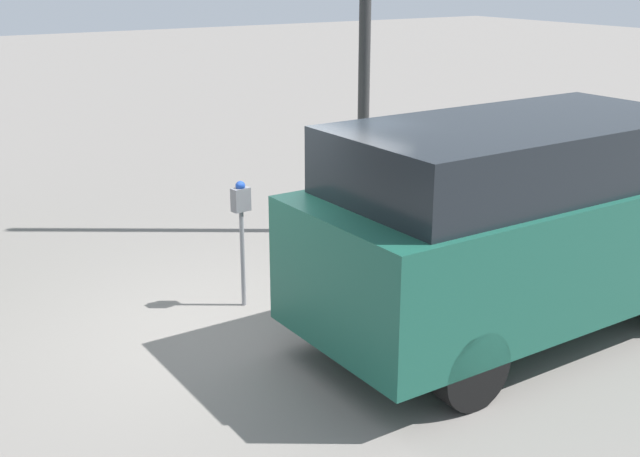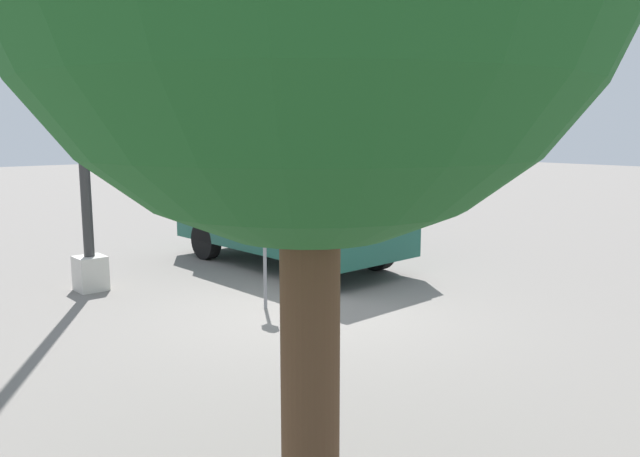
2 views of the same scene
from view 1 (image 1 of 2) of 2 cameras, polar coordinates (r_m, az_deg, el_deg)
ground_plane at (r=8.61m, az=-5.37°, el=-7.03°), size 80.00×80.00×0.00m
parking_meter_near at (r=8.79m, az=-5.62°, el=0.98°), size 0.21×0.14×1.45m
lamp_post at (r=11.10m, az=3.16°, el=11.35°), size 0.44×0.44×6.83m
parked_van at (r=8.31m, az=14.01°, el=0.57°), size 4.79×2.10×2.24m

